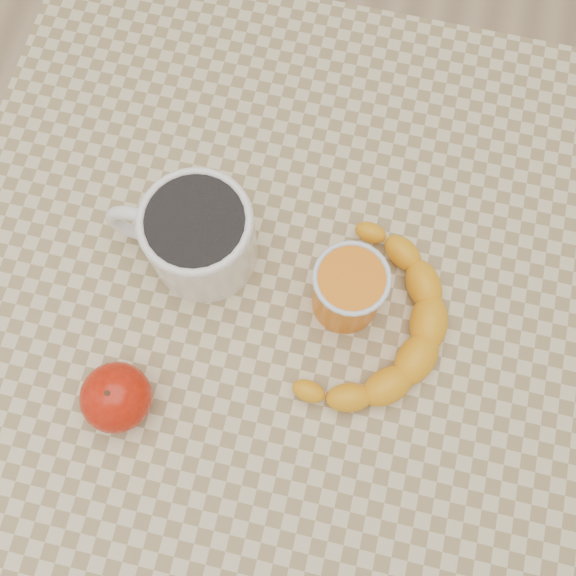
% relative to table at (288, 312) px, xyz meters
% --- Properties ---
extents(ground, '(3.00, 3.00, 0.00)m').
position_rel_table_xyz_m(ground, '(0.00, 0.00, -0.66)').
color(ground, tan).
rests_on(ground, ground).
extents(table, '(0.80, 0.80, 0.75)m').
position_rel_table_xyz_m(table, '(0.00, 0.00, 0.00)').
color(table, beige).
rests_on(table, ground).
extents(coffee_mug, '(0.17, 0.12, 0.10)m').
position_rel_table_xyz_m(coffee_mug, '(-0.11, 0.02, 0.14)').
color(coffee_mug, white).
rests_on(coffee_mug, table).
extents(orange_juice_glass, '(0.08, 0.08, 0.09)m').
position_rel_table_xyz_m(orange_juice_glass, '(0.06, 0.00, 0.13)').
color(orange_juice_glass, orange).
rests_on(orange_juice_glass, table).
extents(apple, '(0.08, 0.08, 0.07)m').
position_rel_table_xyz_m(apple, '(-0.14, -0.16, 0.12)').
color(apple, '#A10E05').
rests_on(apple, table).
extents(banana, '(0.34, 0.37, 0.04)m').
position_rel_table_xyz_m(banana, '(0.10, -0.02, 0.11)').
color(banana, '#F4A515').
rests_on(banana, table).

